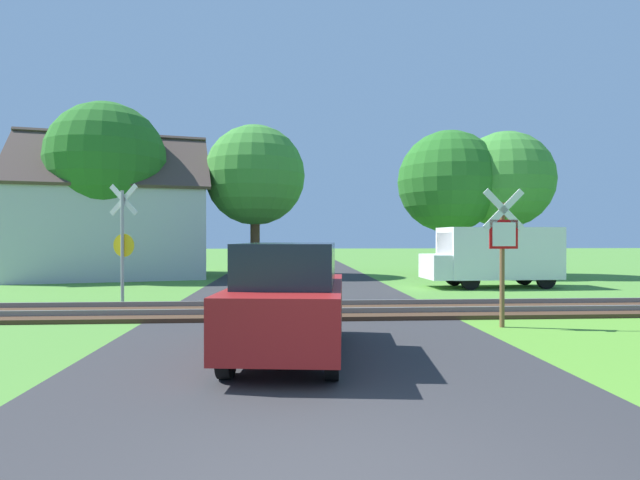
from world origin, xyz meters
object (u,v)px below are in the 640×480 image
(crossing_sign_far, at_px, (123,238))
(tree_far, at_px, (505,180))
(tree_left, at_px, (107,161))
(parked_car, at_px, (290,299))
(house, at_px, (114,229))
(tree_right, at_px, (449,182))
(stop_sign_near, at_px, (503,246))
(tree_center, at_px, (255,176))
(mail_truck, at_px, (494,254))

(crossing_sign_far, xyz_separation_m, tree_far, (15.01, 9.49, 2.79))
(tree_left, xyz_separation_m, parked_car, (8.13, -14.98, -4.38))
(house, distance_m, parked_car, 18.17)
(house, xyz_separation_m, tree_right, (15.96, -0.29, 2.31))
(crossing_sign_far, relative_size, tree_right, 0.48)
(house, bearing_deg, tree_right, -14.49)
(parked_car, bearing_deg, crossing_sign_far, 132.88)
(tree_right, bearing_deg, house, 178.97)
(crossing_sign_far, xyz_separation_m, tree_right, (12.32, 9.71, 2.71))
(stop_sign_near, height_order, parked_car, stop_sign_near)
(tree_center, height_order, tree_left, tree_left)
(crossing_sign_far, distance_m, tree_right, 15.92)
(tree_right, bearing_deg, parked_car, -116.02)
(parked_car, bearing_deg, tree_far, 62.58)
(stop_sign_near, bearing_deg, tree_center, -67.99)
(tree_center, distance_m, mail_truck, 11.74)
(house, height_order, tree_left, tree_left)
(parked_car, bearing_deg, mail_truck, 59.69)
(crossing_sign_far, bearing_deg, tree_right, 55.34)
(stop_sign_near, xyz_separation_m, crossing_sign_far, (-8.99, 3.98, 0.17))
(tree_center, distance_m, parked_car, 17.04)
(tree_far, distance_m, tree_left, 18.59)
(parked_car, bearing_deg, house, 123.24)
(house, relative_size, parked_car, 2.33)
(tree_right, height_order, parked_car, tree_right)
(crossing_sign_far, xyz_separation_m, parked_car, (4.57, -6.16, -0.97))
(tree_far, bearing_deg, parked_car, -123.71)
(house, height_order, mail_truck, house)
(parked_car, bearing_deg, tree_left, 124.78)
(stop_sign_near, bearing_deg, tree_far, -115.01)
(house, xyz_separation_m, tree_center, (6.57, 0.34, 2.61))
(stop_sign_near, height_order, tree_left, tree_left)
(mail_truck, bearing_deg, tree_left, 71.25)
(house, bearing_deg, crossing_sign_far, -83.44)
(house, xyz_separation_m, mail_truck, (15.88, -5.82, -1.02))
(tree_center, bearing_deg, tree_right, -3.80)
(tree_center, relative_size, tree_right, 1.04)
(tree_left, bearing_deg, mail_truck, -16.38)
(tree_center, bearing_deg, crossing_sign_far, -105.83)
(tree_center, xyz_separation_m, mail_truck, (9.31, -6.16, -3.63))
(tree_right, height_order, mail_truck, tree_right)
(tree_left, bearing_deg, stop_sign_near, -45.59)
(house, height_order, tree_right, tree_right)
(tree_center, xyz_separation_m, tree_far, (12.08, -0.84, -0.22))
(stop_sign_near, height_order, house, house)
(mail_truck, height_order, parked_car, mail_truck)
(crossing_sign_far, distance_m, tree_left, 10.10)
(stop_sign_near, relative_size, house, 0.30)
(crossing_sign_far, bearing_deg, stop_sign_near, -6.81)
(tree_far, bearing_deg, tree_center, 176.03)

